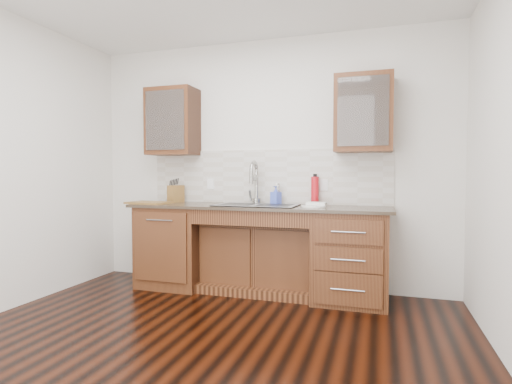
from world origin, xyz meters
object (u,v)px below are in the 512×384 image
(cutting_board, at_px, (149,203))
(soap_bottle, at_px, (276,195))
(plate, at_px, (314,206))
(water_bottle, at_px, (315,191))
(knife_block, at_px, (176,194))

(cutting_board, bearing_deg, soap_bottle, 12.87)
(plate, bearing_deg, cutting_board, -177.14)
(plate, bearing_deg, soap_bottle, 153.51)
(soap_bottle, height_order, water_bottle, water_bottle)
(plate, distance_m, cutting_board, 1.80)
(water_bottle, distance_m, cutting_board, 1.80)
(soap_bottle, height_order, cutting_board, soap_bottle)
(water_bottle, xyz_separation_m, knife_block, (-1.59, -0.06, -0.05))
(cutting_board, bearing_deg, plate, 2.86)
(soap_bottle, xyz_separation_m, water_bottle, (0.41, 0.03, 0.05))
(soap_bottle, xyz_separation_m, cutting_board, (-1.35, -0.31, -0.09))
(water_bottle, height_order, plate, water_bottle)
(knife_block, bearing_deg, plate, 11.47)
(knife_block, bearing_deg, water_bottle, 20.44)
(plate, relative_size, knife_block, 1.25)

